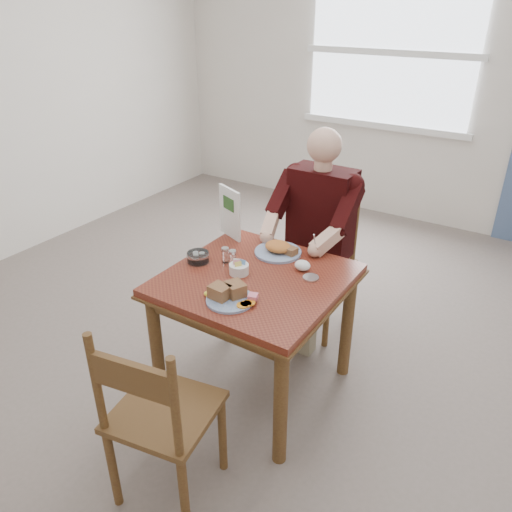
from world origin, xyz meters
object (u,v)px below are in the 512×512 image
Objects in this scene: near_plate at (230,295)px; far_plate at (279,249)px; chair_near at (159,417)px; diner at (316,221)px; table at (256,294)px; chair_far at (319,262)px.

near_plate is 0.56m from far_plate.
chair_near is 3.38× the size of near_plate.
near_plate is at bearing -88.84° from diner.
chair_near is at bearing -87.35° from near_plate.
table is 0.97× the size of chair_far.
diner reaches higher than table.
diner is 0.42m from far_plate.
table is at bearing 93.17° from chair_near.
diner is at bearing 91.16° from near_plate.
chair_far is 3.02× the size of far_plate.
table is 0.33m from far_plate.
far_plate is at bearing 93.77° from chair_near.
chair_far is at bearing 91.06° from near_plate.
diner is at bearing -89.99° from chair_far.
chair_near is 0.69× the size of diner.
table is 0.30m from near_plate.
chair_far is at bearing 86.79° from far_plate.
diner reaches higher than chair_near.
near_plate is (0.02, -0.26, 0.14)m from table.
chair_near is at bearing -88.29° from diner.
table is 2.92× the size of far_plate.
far_plate is (-0.07, 1.13, 0.30)m from chair_near.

